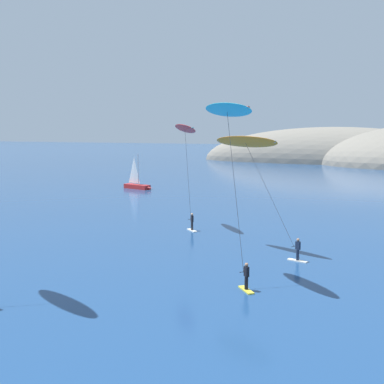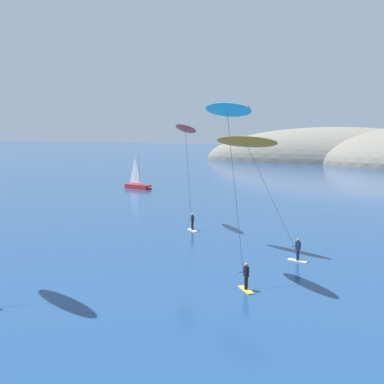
{
  "view_description": "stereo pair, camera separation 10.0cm",
  "coord_description": "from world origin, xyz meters",
  "px_view_note": "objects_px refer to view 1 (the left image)",
  "views": [
    {
      "loc": [
        9.13,
        -6.27,
        9.58
      ],
      "look_at": [
        -3.44,
        24.26,
        5.29
      ],
      "focal_mm": 45.0,
      "sensor_mm": 36.0,
      "label": 1
    },
    {
      "loc": [
        9.22,
        -6.23,
        9.58
      ],
      "look_at": [
        -3.44,
        24.26,
        5.29
      ],
      "focal_mm": 45.0,
      "sensor_mm": 36.0,
      "label": 2
    }
  ],
  "objects_px": {
    "sailboat_near": "(138,185)",
    "kitesurfer_cyan": "(228,121)",
    "kitesurfer_red": "(185,135)",
    "kitesurfer_orange": "(249,149)"
  },
  "relations": [
    {
      "from": "kitesurfer_red",
      "to": "kitesurfer_orange",
      "type": "distance_m",
      "value": 10.47
    },
    {
      "from": "kitesurfer_cyan",
      "to": "sailboat_near",
      "type": "bearing_deg",
      "value": 125.37
    },
    {
      "from": "kitesurfer_red",
      "to": "kitesurfer_orange",
      "type": "relative_size",
      "value": 1.11
    },
    {
      "from": "kitesurfer_red",
      "to": "kitesurfer_cyan",
      "type": "xyz_separation_m",
      "value": [
        9.13,
        -14.56,
        1.08
      ]
    },
    {
      "from": "sailboat_near",
      "to": "kitesurfer_cyan",
      "type": "distance_m",
      "value": 49.89
    },
    {
      "from": "sailboat_near",
      "to": "kitesurfer_orange",
      "type": "distance_m",
      "value": 42.68
    },
    {
      "from": "kitesurfer_orange",
      "to": "kitesurfer_red",
      "type": "bearing_deg",
      "value": 141.65
    },
    {
      "from": "sailboat_near",
      "to": "kitesurfer_orange",
      "type": "relative_size",
      "value": 0.65
    },
    {
      "from": "kitesurfer_cyan",
      "to": "kitesurfer_orange",
      "type": "bearing_deg",
      "value": 96.69
    },
    {
      "from": "kitesurfer_orange",
      "to": "kitesurfer_cyan",
      "type": "bearing_deg",
      "value": -83.31
    }
  ]
}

